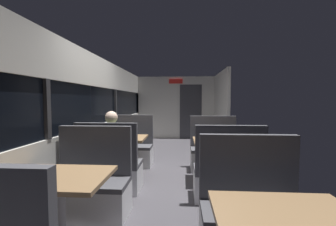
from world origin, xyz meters
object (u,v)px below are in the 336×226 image
object	(u,v)px
seated_passenger	(111,156)
bench_front_aisle_facing_entry	(252,220)
bench_near_window_facing_entry	(91,189)
bench_rear_aisle_facing_end	(227,177)
dining_table_mid_window	(122,142)
bench_mid_window_facing_end	(110,170)
dining_table_near_window	(59,186)
dining_table_rear_aisle	(220,146)
bench_mid_window_facing_entry	(131,150)
bench_rear_aisle_facing_entry	(214,154)

from	to	relation	value
seated_passenger	bench_front_aisle_facing_entry	bearing A→B (deg)	-38.04
bench_near_window_facing_entry	bench_rear_aisle_facing_end	xyz separation A→B (m)	(1.79, 0.53, 0.00)
dining_table_mid_window	bench_mid_window_facing_end	xyz separation A→B (m)	(0.00, -0.70, -0.31)
seated_passenger	bench_mid_window_facing_end	bearing A→B (deg)	-90.00
seated_passenger	dining_table_near_window	bearing A→B (deg)	-90.00
bench_mid_window_facing_end	bench_front_aisle_facing_entry	world-z (taller)	same
bench_front_aisle_facing_entry	bench_rear_aisle_facing_end	world-z (taller)	same
dining_table_mid_window	bench_front_aisle_facing_entry	world-z (taller)	bench_front_aisle_facing_entry
dining_table_mid_window	bench_near_window_facing_entry	bearing A→B (deg)	-90.00
bench_mid_window_facing_end	dining_table_rear_aisle	world-z (taller)	bench_mid_window_facing_end
dining_table_mid_window	bench_mid_window_facing_entry	bearing A→B (deg)	90.00
dining_table_near_window	bench_mid_window_facing_end	xyz separation A→B (m)	(0.00, 1.43, -0.31)
dining_table_near_window	seated_passenger	world-z (taller)	seated_passenger
bench_near_window_facing_entry	dining_table_rear_aisle	distance (m)	2.19
dining_table_rear_aisle	seated_passenger	distance (m)	1.84
bench_mid_window_facing_end	bench_front_aisle_facing_entry	xyz separation A→B (m)	(1.79, -1.33, 0.00)
dining_table_rear_aisle	seated_passenger	world-z (taller)	seated_passenger
bench_mid_window_facing_entry	seated_passenger	bearing A→B (deg)	-90.00
bench_front_aisle_facing_entry	seated_passenger	bearing A→B (deg)	141.96
dining_table_rear_aisle	bench_rear_aisle_facing_end	xyz separation A→B (m)	(0.00, -0.70, -0.31)
bench_front_aisle_facing_entry	bench_mid_window_facing_entry	bearing A→B (deg)	123.28
bench_rear_aisle_facing_entry	bench_mid_window_facing_entry	bearing A→B (deg)	173.62
dining_table_mid_window	seated_passenger	size ratio (longest dim) A/B	0.71
dining_table_rear_aisle	dining_table_mid_window	bearing A→B (deg)	173.62
bench_mid_window_facing_end	seated_passenger	size ratio (longest dim) A/B	0.87
dining_table_mid_window	bench_rear_aisle_facing_end	size ratio (longest dim) A/B	0.82
bench_rear_aisle_facing_entry	bench_rear_aisle_facing_end	bearing A→B (deg)	-90.00
dining_table_near_window	bench_rear_aisle_facing_entry	distance (m)	3.19
bench_near_window_facing_entry	bench_mid_window_facing_entry	xyz separation A→B (m)	(0.00, 2.13, 0.00)
bench_near_window_facing_entry	bench_mid_window_facing_entry	distance (m)	2.13
bench_near_window_facing_entry	seated_passenger	bearing A→B (deg)	90.00
bench_near_window_facing_entry	bench_front_aisle_facing_entry	world-z (taller)	same
bench_front_aisle_facing_entry	seated_passenger	distance (m)	2.28
bench_mid_window_facing_entry	bench_rear_aisle_facing_end	xyz separation A→B (m)	(1.79, -1.60, 0.00)
dining_table_near_window	bench_mid_window_facing_end	world-z (taller)	bench_mid_window_facing_end
bench_mid_window_facing_entry	bench_front_aisle_facing_entry	bearing A→B (deg)	-56.72
bench_rear_aisle_facing_end	bench_rear_aisle_facing_entry	distance (m)	1.40
dining_table_mid_window	dining_table_near_window	bearing A→B (deg)	-90.00
bench_rear_aisle_facing_end	dining_table_mid_window	bearing A→B (deg)	153.32
bench_near_window_facing_entry	bench_mid_window_facing_end	world-z (taller)	same
bench_mid_window_facing_entry	dining_table_mid_window	bearing A→B (deg)	-90.00
dining_table_mid_window	bench_mid_window_facing_entry	xyz separation A→B (m)	(0.00, 0.70, -0.31)
dining_table_rear_aisle	bench_rear_aisle_facing_end	distance (m)	0.77
dining_table_rear_aisle	bench_rear_aisle_facing_entry	distance (m)	0.77
bench_near_window_facing_entry	bench_rear_aisle_facing_entry	size ratio (longest dim) A/B	1.00
dining_table_near_window	dining_table_rear_aisle	bearing A→B (deg)	47.11
dining_table_near_window	seated_passenger	distance (m)	1.50
bench_mid_window_facing_entry	bench_rear_aisle_facing_end	world-z (taller)	same
dining_table_mid_window	bench_mid_window_facing_end	size ratio (longest dim) A/B	0.82
dining_table_near_window	bench_rear_aisle_facing_end	bearing A→B (deg)	34.44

